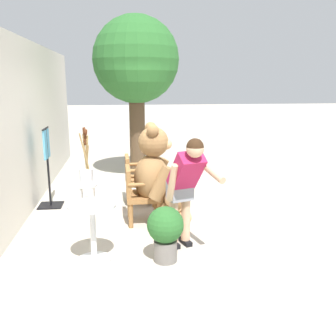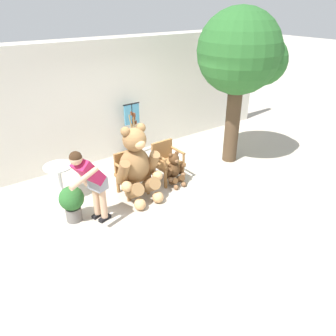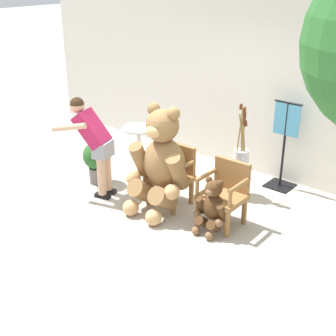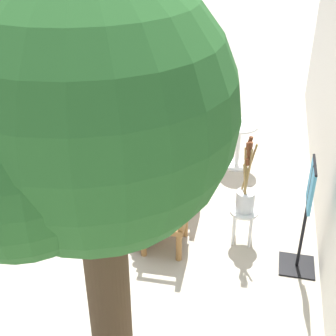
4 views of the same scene
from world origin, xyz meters
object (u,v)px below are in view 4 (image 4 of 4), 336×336
(white_stool, at_px, (243,217))
(potted_plant, at_px, (185,136))
(patio_tree, at_px, (82,125))
(wooden_chair_right, at_px, (170,215))
(brush_bucket, at_px, (245,195))
(round_side_table, at_px, (238,141))
(teddy_bear_small, at_px, (147,218))
(clothing_display_stand, at_px, (306,216))
(wooden_chair_left, at_px, (184,176))
(person_visitor, at_px, (164,112))
(teddy_bear_large, at_px, (165,156))

(white_stool, height_order, potted_plant, potted_plant)
(patio_tree, relative_size, potted_plant, 5.12)
(wooden_chair_right, xyz_separation_m, potted_plant, (-2.23, -0.24, -0.07))
(brush_bucket, xyz_separation_m, round_side_table, (-1.85, -0.23, -0.23))
(teddy_bear_small, height_order, clothing_display_stand, clothing_display_stand)
(round_side_table, bearing_deg, patio_tree, -10.40)
(wooden_chair_left, bearing_deg, patio_tree, -2.77)
(teddy_bear_small, xyz_separation_m, person_visitor, (-1.95, -0.24, 0.52))
(teddy_bear_small, distance_m, round_side_table, 2.31)
(teddy_bear_small, bearing_deg, person_visitor, -172.94)
(wooden_chair_right, bearing_deg, round_side_table, 164.04)
(teddy_bear_small, height_order, potted_plant, teddy_bear_small)
(wooden_chair_left, bearing_deg, brush_bucket, 54.19)
(wooden_chair_right, xyz_separation_m, patio_tree, (1.93, -0.14, 2.03))
(brush_bucket, distance_m, patio_tree, 3.03)
(wooden_chair_right, distance_m, potted_plant, 2.24)
(teddy_bear_small, height_order, patio_tree, patio_tree)
(patio_tree, distance_m, clothing_display_stand, 3.06)
(wooden_chair_left, bearing_deg, clothing_display_stand, 58.13)
(white_stool, relative_size, clothing_display_stand, 0.34)
(teddy_bear_small, height_order, round_side_table, teddy_bear_small)
(wooden_chair_right, bearing_deg, potted_plant, -173.81)
(teddy_bear_large, height_order, clothing_display_stand, teddy_bear_large)
(wooden_chair_left, height_order, teddy_bear_large, teddy_bear_large)
(brush_bucket, bearing_deg, wooden_chair_right, -71.29)
(person_visitor, relative_size, round_side_table, 2.05)
(teddy_bear_large, relative_size, teddy_bear_small, 2.03)
(teddy_bear_small, bearing_deg, round_side_table, 157.33)
(wooden_chair_right, relative_size, white_stool, 1.87)
(teddy_bear_small, relative_size, patio_tree, 0.21)
(clothing_display_stand, bearing_deg, potted_plant, -142.43)
(white_stool, bearing_deg, teddy_bear_small, -75.70)
(teddy_bear_large, xyz_separation_m, potted_plant, (-1.34, 0.02, -0.35))
(round_side_table, bearing_deg, teddy_bear_large, -35.08)
(wooden_chair_left, height_order, brush_bucket, brush_bucket)
(patio_tree, xyz_separation_m, clothing_display_stand, (-1.89, 1.64, -1.77))
(teddy_bear_small, relative_size, potted_plant, 1.10)
(person_visitor, distance_m, brush_bucket, 2.16)
(wooden_chair_left, relative_size, clothing_display_stand, 0.63)
(potted_plant, bearing_deg, teddy_bear_large, -0.93)
(potted_plant, distance_m, clothing_display_stand, 2.89)
(wooden_chair_left, height_order, patio_tree, patio_tree)
(teddy_bear_small, xyz_separation_m, round_side_table, (-2.13, 0.89, 0.08))
(round_side_table, distance_m, clothing_display_stand, 2.37)
(person_visitor, xyz_separation_m, patio_tree, (3.88, 0.39, 1.60))
(wooden_chair_right, relative_size, clothing_display_stand, 0.63)
(wooden_chair_left, relative_size, white_stool, 1.87)
(wooden_chair_right, xyz_separation_m, teddy_bear_large, (-0.89, -0.26, 0.28))
(teddy_bear_small, distance_m, person_visitor, 2.03)
(teddy_bear_large, distance_m, brush_bucket, 1.26)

